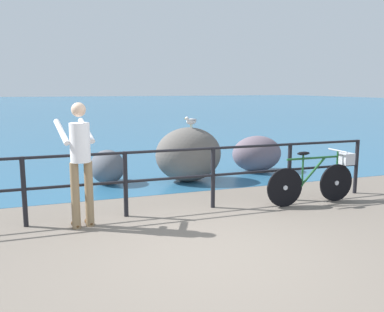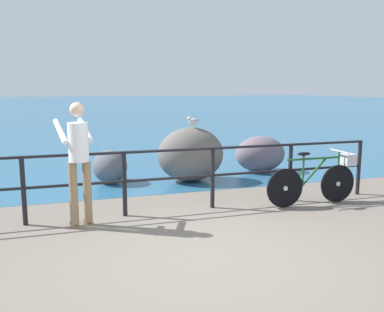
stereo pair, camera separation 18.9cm
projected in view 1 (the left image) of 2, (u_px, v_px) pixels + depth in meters
name	position (u px, v px, depth m)	size (l,w,h in m)	color
ground_plane	(80.00, 124.00, 23.63)	(120.00, 120.00, 0.10)	#6B6056
sea_surface	(61.00, 104.00, 49.63)	(120.00, 90.00, 0.01)	#285B7F
promenade_railing	(171.00, 173.00, 6.62)	(7.34, 0.07, 1.02)	black
bicycle	(319.00, 177.00, 7.16)	(1.70, 0.48, 0.92)	black
person_at_railing	(80.00, 159.00, 5.84)	(0.55, 0.67, 1.78)	#8C7251
breakwater_boulder_main	(189.00, 154.00, 8.84)	(1.43, 1.06, 1.15)	#605B56
breakwater_boulder_left	(107.00, 167.00, 8.67)	(0.71, 0.88, 0.70)	#52555D
breakwater_boulder_right	(257.00, 154.00, 9.91)	(1.21, 0.89, 0.85)	#665965
seagull	(191.00, 121.00, 8.73)	(0.34, 0.21, 0.23)	gold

